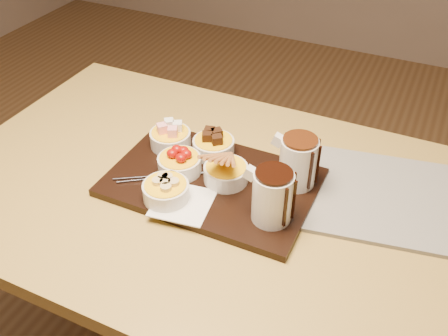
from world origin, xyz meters
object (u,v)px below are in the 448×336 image
at_px(bowl_strawberries, 180,164).
at_px(pitcher_milk_chocolate, 298,162).
at_px(dining_table, 203,216).
at_px(serving_board, 212,182).
at_px(newspaper, 380,196).
at_px(pitcher_dark_chocolate, 272,197).

xyz_separation_m(bowl_strawberries, pitcher_milk_chocolate, (0.26, 0.07, 0.04)).
height_order(dining_table, pitcher_milk_chocolate, pitcher_milk_chocolate).
bearing_deg(dining_table, bowl_strawberries, 176.72).
bearing_deg(dining_table, serving_board, 19.99).
xyz_separation_m(dining_table, bowl_strawberries, (-0.06, 0.00, 0.14)).
relative_size(serving_board, pitcher_milk_chocolate, 4.08).
relative_size(dining_table, newspaper, 3.18).
bearing_deg(newspaper, dining_table, -171.22).
bearing_deg(bowl_strawberries, pitcher_milk_chocolate, 16.35).
height_order(serving_board, pitcher_milk_chocolate, pitcher_milk_chocolate).
xyz_separation_m(serving_board, newspaper, (0.36, 0.12, -0.00)).
relative_size(bowl_strawberries, newspaper, 0.27).
height_order(dining_table, newspaper, newspaper).
distance_m(dining_table, newspaper, 0.41).
bearing_deg(serving_board, newspaper, 18.61).
xyz_separation_m(serving_board, bowl_strawberries, (-0.08, -0.00, 0.03)).
xyz_separation_m(dining_table, serving_board, (0.02, 0.01, 0.11)).
height_order(pitcher_dark_chocolate, pitcher_milk_chocolate, same).
height_order(bowl_strawberries, pitcher_milk_chocolate, pitcher_milk_chocolate).
bearing_deg(serving_board, pitcher_dark_chocolate, -19.98).
bearing_deg(pitcher_milk_chocolate, newspaper, 15.40).
bearing_deg(pitcher_dark_chocolate, dining_table, 164.58).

